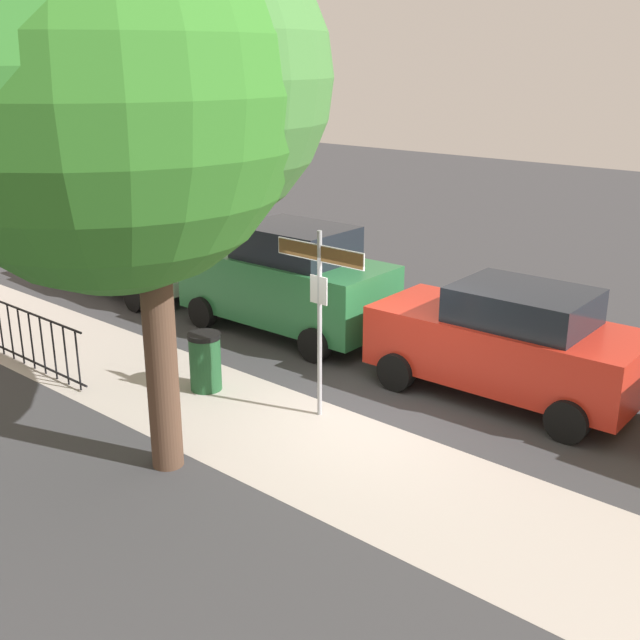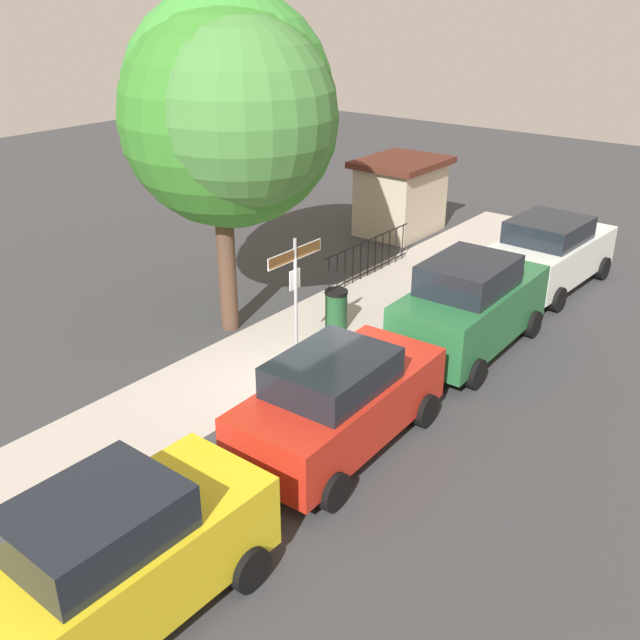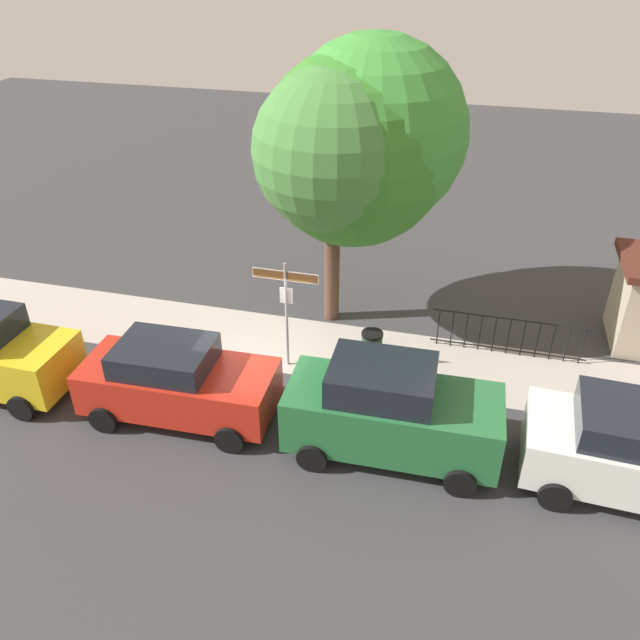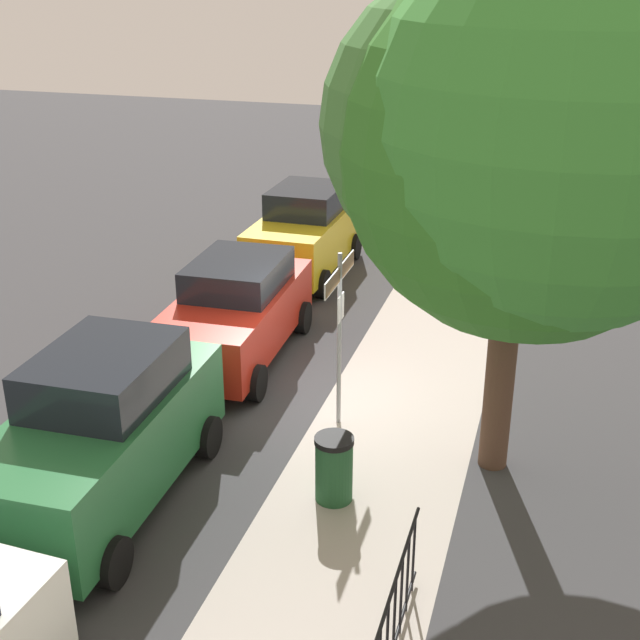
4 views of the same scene
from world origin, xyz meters
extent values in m
plane|color=#38383A|center=(0.00, 0.00, 0.00)|extent=(60.00, 60.00, 0.00)
cube|color=#B1A79E|center=(2.00, 1.30, 0.00)|extent=(24.00, 2.60, 0.00)
cylinder|color=#9EA0A5|center=(0.57, 0.40, 1.45)|extent=(0.07, 0.07, 2.89)
cube|color=brown|center=(0.57, 0.40, 2.56)|extent=(1.60, 0.02, 0.22)
cube|color=white|center=(0.57, 0.40, 2.56)|extent=(1.63, 0.02, 0.25)
cube|color=silver|center=(0.57, 0.42, 2.01)|extent=(0.32, 0.02, 0.42)
cylinder|color=#4F3729|center=(1.10, 2.93, 1.53)|extent=(0.42, 0.42, 3.06)
sphere|color=#42803A|center=(1.26, 2.35, 5.02)|extent=(3.98, 3.98, 3.98)
sphere|color=#337B27|center=(1.60, 3.10, 4.85)|extent=(4.84, 4.84, 4.84)
sphere|color=#3B9035|center=(1.98, 3.47, 5.18)|extent=(4.76, 4.76, 4.76)
cube|color=gold|center=(-6.00, -2.25, 0.88)|extent=(4.05, 1.76, 1.12)
cube|color=black|center=(-6.24, -2.25, 1.74)|extent=(1.95, 1.54, 0.60)
cylinder|color=black|center=(-4.62, -1.40, 0.32)|extent=(0.64, 0.23, 0.64)
cylinder|color=black|center=(-4.64, -3.12, 0.32)|extent=(0.64, 0.23, 0.64)
cylinder|color=black|center=(-7.36, -1.37, 0.32)|extent=(0.64, 0.23, 0.64)
cylinder|color=black|center=(-7.38, -3.10, 0.32)|extent=(0.64, 0.23, 0.64)
cube|color=red|center=(-1.20, -2.08, 0.82)|extent=(4.36, 1.92, 1.00)
cube|color=black|center=(-1.46, -2.09, 1.59)|extent=(2.12, 1.63, 0.55)
cylinder|color=black|center=(0.23, -1.14, 0.32)|extent=(0.65, 0.24, 0.64)
cylinder|color=black|center=(0.29, -2.92, 0.32)|extent=(0.65, 0.24, 0.64)
cylinder|color=black|center=(-2.69, -1.24, 0.32)|extent=(0.65, 0.24, 0.64)
cylinder|color=black|center=(-2.63, -3.02, 0.32)|extent=(0.65, 0.24, 0.64)
cube|color=#266A38|center=(3.60, -2.08, 0.93)|extent=(4.42, 1.89, 1.22)
cube|color=black|center=(3.34, -2.09, 1.87)|extent=(2.14, 1.62, 0.65)
cylinder|color=black|center=(5.07, -1.15, 0.32)|extent=(0.64, 0.23, 0.64)
cylinder|color=black|center=(2.09, -1.22, 0.32)|extent=(0.64, 0.23, 0.64)
cylinder|color=black|center=(2.13, -3.01, 0.32)|extent=(0.64, 0.23, 0.64)
cylinder|color=black|center=(5.97, 2.30, 1.05)|extent=(3.98, 0.04, 0.04)
cylinder|color=black|center=(4.17, 2.30, 0.53)|extent=(0.03, 0.03, 1.05)
cylinder|color=black|center=(4.53, 2.30, 0.53)|extent=(0.03, 0.03, 1.05)
cylinder|color=black|center=(4.89, 2.30, 0.53)|extent=(0.03, 0.03, 1.05)
cylinder|color=black|center=(5.25, 2.30, 0.53)|extent=(0.03, 0.03, 1.05)
cylinder|color=#1E4C28|center=(2.63, 0.90, 0.45)|extent=(0.52, 0.52, 0.90)
cylinder|color=black|center=(2.63, 0.90, 0.94)|extent=(0.55, 0.55, 0.08)
camera|label=1|loc=(-6.62, 8.70, 5.26)|focal=43.85mm
camera|label=2|loc=(-9.83, -8.42, 7.38)|focal=40.35mm
camera|label=3|loc=(4.66, -12.17, 9.56)|focal=35.53mm
camera|label=4|loc=(12.21, 3.54, 6.97)|focal=47.74mm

